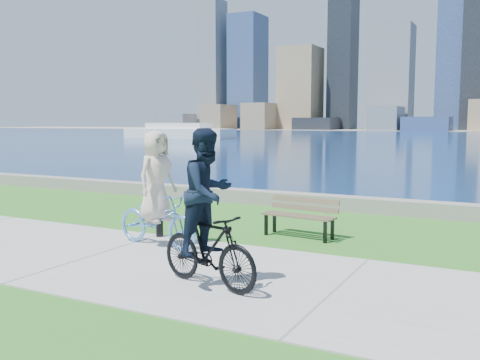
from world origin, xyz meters
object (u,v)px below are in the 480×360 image
object	(u,v)px
park_bench	(301,213)
cyclist_woman	(157,204)
bollard_lamp	(159,201)
cyclist_man	(208,221)

from	to	relation	value
park_bench	cyclist_woman	size ratio (longest dim) A/B	0.73
bollard_lamp	cyclist_man	size ratio (longest dim) A/B	0.58
cyclist_man	cyclist_woman	bearing A→B (deg)	65.81
cyclist_woman	cyclist_man	bearing A→B (deg)	-119.26
cyclist_man	bollard_lamp	bearing A→B (deg)	61.63
park_bench	cyclist_woman	bearing A→B (deg)	-128.12
cyclist_woman	bollard_lamp	bearing A→B (deg)	42.54
park_bench	bollard_lamp	world-z (taller)	bollard_lamp
bollard_lamp	park_bench	bearing A→B (deg)	29.34
park_bench	cyclist_man	world-z (taller)	cyclist_man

